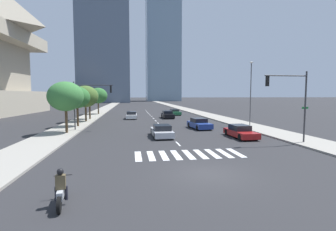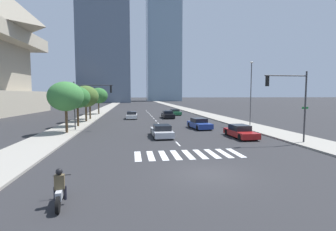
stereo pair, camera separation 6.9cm
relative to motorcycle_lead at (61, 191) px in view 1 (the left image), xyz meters
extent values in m
plane|color=#28282B|center=(6.78, 2.89, -0.58)|extent=(800.00, 800.00, 0.00)
cube|color=gray|center=(18.62, 32.89, -0.51)|extent=(4.00, 260.00, 0.15)
cube|color=gray|center=(-5.06, 32.89, -0.51)|extent=(4.00, 260.00, 0.15)
cube|color=silver|center=(3.18, 7.41, -0.58)|extent=(0.45, 2.92, 0.01)
cube|color=silver|center=(4.08, 7.41, -0.58)|extent=(0.45, 2.92, 0.01)
cube|color=silver|center=(4.98, 7.41, -0.58)|extent=(0.45, 2.92, 0.01)
cube|color=silver|center=(5.88, 7.41, -0.58)|extent=(0.45, 2.92, 0.01)
cube|color=silver|center=(6.78, 7.41, -0.58)|extent=(0.45, 2.92, 0.01)
cube|color=silver|center=(7.68, 7.41, -0.58)|extent=(0.45, 2.92, 0.01)
cube|color=silver|center=(8.58, 7.41, -0.58)|extent=(0.45, 2.92, 0.01)
cube|color=silver|center=(9.48, 7.41, -0.58)|extent=(0.45, 2.92, 0.01)
cube|color=silver|center=(10.38, 7.41, -0.58)|extent=(0.45, 2.92, 0.01)
cube|color=silver|center=(6.78, 11.41, -0.58)|extent=(0.14, 2.00, 0.01)
cube|color=silver|center=(6.78, 15.41, -0.58)|extent=(0.14, 2.00, 0.01)
cube|color=silver|center=(6.78, 19.41, -0.58)|extent=(0.14, 2.00, 0.01)
cube|color=silver|center=(6.78, 23.41, -0.58)|extent=(0.14, 2.00, 0.01)
cube|color=silver|center=(6.78, 27.41, -0.58)|extent=(0.14, 2.00, 0.01)
cube|color=silver|center=(6.78, 31.41, -0.58)|extent=(0.14, 2.00, 0.01)
cube|color=silver|center=(6.78, 35.41, -0.58)|extent=(0.14, 2.00, 0.01)
cube|color=silver|center=(6.78, 39.41, -0.58)|extent=(0.14, 2.00, 0.01)
cube|color=silver|center=(6.78, 43.41, -0.58)|extent=(0.14, 2.00, 0.01)
cube|color=silver|center=(6.78, 47.41, -0.58)|extent=(0.14, 2.00, 0.01)
cube|color=silver|center=(6.78, 51.41, -0.58)|extent=(0.14, 2.00, 0.01)
cube|color=silver|center=(6.78, 55.41, -0.58)|extent=(0.14, 2.00, 0.01)
cube|color=silver|center=(6.78, 59.41, -0.58)|extent=(0.14, 2.00, 0.01)
cylinder|color=black|center=(-0.10, 0.74, -0.28)|extent=(0.20, 0.61, 0.60)
cylinder|color=black|center=(0.10, -0.70, -0.28)|extent=(0.20, 0.61, 0.60)
cube|color=#B7BABF|center=(0.00, 0.02, -0.06)|extent=(0.38, 1.18, 0.32)
cylinder|color=#B2B2B7|center=(-0.09, 0.64, 0.02)|extent=(0.10, 0.32, 0.67)
cylinder|color=black|center=(-0.09, 0.69, 0.39)|extent=(0.70, 0.13, 0.04)
cube|color=brown|center=(0.01, -0.08, 0.37)|extent=(0.39, 0.29, 0.55)
sphere|color=black|center=(0.01, -0.08, 0.78)|extent=(0.26, 0.26, 0.26)
cylinder|color=black|center=(-0.18, -0.01, -0.11)|extent=(0.14, 0.14, 0.55)
cylinder|color=black|center=(0.18, 0.04, -0.11)|extent=(0.14, 0.14, 0.55)
cube|color=navy|center=(11.32, 20.76, -0.11)|extent=(2.28, 4.74, 0.64)
cube|color=black|center=(11.29, 20.99, 0.47)|extent=(1.82, 2.21, 0.52)
cylinder|color=black|center=(12.30, 19.29, -0.26)|extent=(0.28, 0.66, 0.64)
cylinder|color=black|center=(10.63, 19.13, -0.26)|extent=(0.28, 0.66, 0.64)
cylinder|color=black|center=(12.00, 22.39, -0.26)|extent=(0.28, 0.66, 0.64)
cylinder|color=black|center=(10.33, 22.23, -0.26)|extent=(0.28, 0.66, 0.64)
cube|color=black|center=(9.41, 35.49, -0.08)|extent=(1.91, 4.79, 0.69)
cube|color=black|center=(9.41, 35.73, 0.51)|extent=(1.67, 2.16, 0.50)
cylinder|color=black|center=(10.27, 33.87, -0.26)|extent=(0.22, 0.64, 0.64)
cylinder|color=black|center=(8.57, 33.86, -0.26)|extent=(0.22, 0.64, 0.64)
cylinder|color=black|center=(10.25, 37.12, -0.26)|extent=(0.22, 0.64, 0.64)
cylinder|color=black|center=(8.55, 37.11, -0.26)|extent=(0.22, 0.64, 0.64)
cube|color=#B7BABF|center=(5.82, 15.34, -0.14)|extent=(1.92, 4.75, 0.57)
cube|color=black|center=(5.82, 15.11, 0.40)|extent=(1.67, 2.15, 0.51)
cylinder|color=black|center=(4.95, 16.95, -0.26)|extent=(0.23, 0.64, 0.64)
cylinder|color=black|center=(6.65, 16.96, -0.26)|extent=(0.23, 0.64, 0.64)
cylinder|color=black|center=(4.99, 13.73, -0.26)|extent=(0.23, 0.64, 0.64)
cylinder|color=black|center=(6.69, 13.74, -0.26)|extent=(0.23, 0.64, 0.64)
cube|color=maroon|center=(13.62, 13.70, -0.15)|extent=(1.87, 4.77, 0.55)
cube|color=black|center=(13.62, 13.93, 0.40)|extent=(1.62, 2.16, 0.54)
cylinder|color=black|center=(14.46, 12.10, -0.26)|extent=(0.23, 0.64, 0.64)
cylinder|color=black|center=(12.84, 12.07, -0.26)|extent=(0.23, 0.64, 0.64)
cylinder|color=black|center=(14.41, 15.32, -0.26)|extent=(0.23, 0.64, 0.64)
cylinder|color=black|center=(12.78, 15.30, -0.26)|extent=(0.23, 0.64, 0.64)
cube|color=#1E6038|center=(11.94, 42.29, -0.12)|extent=(2.12, 4.45, 0.60)
cube|color=black|center=(11.92, 42.51, 0.41)|extent=(1.70, 2.07, 0.46)
cylinder|color=black|center=(12.85, 40.90, -0.26)|extent=(0.28, 0.66, 0.64)
cylinder|color=black|center=(11.30, 40.76, -0.26)|extent=(0.28, 0.66, 0.64)
cylinder|color=black|center=(12.58, 43.82, -0.26)|extent=(0.28, 0.66, 0.64)
cylinder|color=black|center=(11.03, 43.68, -0.26)|extent=(0.28, 0.66, 0.64)
cube|color=silver|center=(2.84, 35.29, -0.11)|extent=(1.94, 4.39, 0.64)
cube|color=black|center=(2.83, 35.07, 0.47)|extent=(1.67, 1.99, 0.52)
cylinder|color=black|center=(2.04, 36.79, -0.26)|extent=(0.24, 0.65, 0.64)
cylinder|color=black|center=(3.70, 36.75, -0.26)|extent=(0.24, 0.65, 0.64)
cylinder|color=black|center=(1.97, 33.83, -0.26)|extent=(0.24, 0.65, 0.64)
cylinder|color=black|center=(3.63, 33.79, -0.26)|extent=(0.24, 0.65, 0.64)
cylinder|color=#333335|center=(17.72, 9.84, 2.64)|extent=(0.14, 0.14, 6.15)
cylinder|color=#333335|center=(15.79, 9.84, 5.32)|extent=(3.86, 0.10, 0.10)
cube|color=black|center=(14.11, 9.84, 4.87)|extent=(0.20, 0.28, 0.90)
sphere|color=red|center=(14.11, 9.84, 5.17)|extent=(0.18, 0.18, 0.18)
sphere|color=orange|center=(14.11, 9.84, 4.87)|extent=(0.18, 0.18, 0.18)
sphere|color=green|center=(14.11, 9.84, 4.57)|extent=(0.18, 0.18, 0.18)
cube|color=#19662D|center=(17.72, 9.84, 2.57)|extent=(0.60, 0.04, 0.18)
cylinder|color=#333335|center=(-3.86, 20.91, 2.40)|extent=(0.14, 0.14, 5.67)
cylinder|color=#333335|center=(-1.62, 20.91, 4.84)|extent=(4.49, 0.10, 0.10)
cube|color=black|center=(0.37, 20.91, 4.39)|extent=(0.20, 0.28, 0.90)
sphere|color=red|center=(0.37, 20.91, 4.69)|extent=(0.18, 0.18, 0.18)
sphere|color=orange|center=(0.37, 20.91, 4.39)|extent=(0.18, 0.18, 0.18)
sphere|color=green|center=(0.37, 20.91, 4.09)|extent=(0.18, 0.18, 0.18)
cube|color=#19662D|center=(-3.86, 20.91, 2.57)|extent=(0.60, 0.04, 0.18)
cylinder|color=#3F3F42|center=(18.92, 22.34, 3.77)|extent=(0.12, 0.12, 8.40)
ellipsoid|color=beige|center=(18.92, 22.34, 8.07)|extent=(0.50, 0.24, 0.20)
cylinder|color=#4C3823|center=(-4.26, 18.60, 0.80)|extent=(0.28, 0.28, 2.46)
ellipsoid|color=#387538|center=(-4.26, 18.60, 3.54)|extent=(3.77, 3.77, 3.21)
cylinder|color=#4C3823|center=(-4.26, 24.54, 0.80)|extent=(0.28, 0.28, 2.47)
ellipsoid|color=#2D662D|center=(-4.26, 24.54, 3.36)|extent=(3.32, 3.32, 2.82)
cylinder|color=#4C3823|center=(-4.26, 30.64, 0.73)|extent=(0.28, 0.28, 2.32)
ellipsoid|color=#426028|center=(-4.26, 30.64, 3.46)|extent=(3.92, 3.92, 3.34)
cylinder|color=#4C3823|center=(-4.26, 34.52, 0.97)|extent=(0.28, 0.28, 2.80)
ellipsoid|color=#387538|center=(-4.26, 34.52, 3.57)|extent=(3.01, 3.01, 2.56)
cylinder|color=#4C3823|center=(-4.26, 46.11, 0.76)|extent=(0.28, 0.28, 2.39)
ellipsoid|color=#2D662D|center=(-4.26, 46.11, 3.54)|extent=(3.95, 3.95, 3.36)
cube|color=#7A93A8|center=(25.37, 167.02, 46.15)|extent=(22.98, 20.27, 93.47)
camera|label=1|loc=(2.71, -9.94, 3.70)|focal=26.82mm
camera|label=2|loc=(2.77, -9.95, 3.70)|focal=26.82mm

